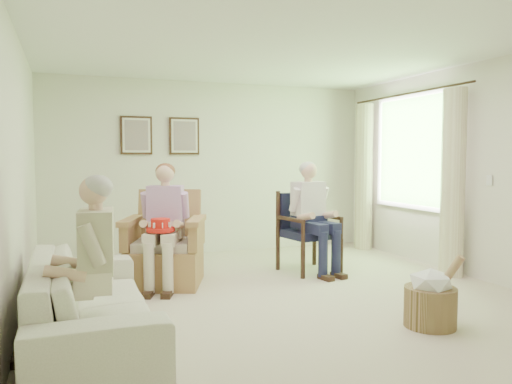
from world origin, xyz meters
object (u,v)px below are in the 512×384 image
person_dark (312,209)px  person_sofa (91,255)px  red_hat (161,226)px  wicker_armchair (164,255)px  hatbox (431,298)px  wood_armchair (306,228)px  sofa (91,300)px  person_wicker (166,216)px

person_dark → person_sofa: 3.30m
person_sofa → red_hat: person_sofa is taller
wicker_armchair → hatbox: bearing=-29.1°
wood_armchair → hatbox: wood_armchair is taller
wicker_armchair → person_sofa: bearing=-93.1°
sofa → hatbox: size_ratio=3.51×
wood_armchair → red_hat: bearing=-178.2°
wood_armchair → person_dark: person_dark is taller
wood_armchair → red_hat: (-1.95, -0.40, 0.17)m
wood_armchair → person_wicker: (-1.86, -0.21, 0.26)m
wicker_armchair → person_sofa: person_sofa is taller
red_hat → hatbox: bearing=-44.6°
wood_armchair → sofa: wood_armchair is taller
hatbox → red_hat: bearing=135.4°
person_dark → red_hat: person_dark is taller
sofa → person_dark: size_ratio=1.66×
wicker_armchair → person_wicker: (-0.00, -0.14, 0.46)m
person_dark → person_sofa: (-2.74, -1.84, -0.06)m
person_wicker → hatbox: size_ratio=2.10×
person_sofa → wood_armchair: bearing=132.1°
wicker_armchair → person_wicker: size_ratio=0.79×
wood_armchair → sofa: size_ratio=0.44×
wicker_armchair → red_hat: size_ratio=3.54×
sofa → person_dark: bearing=-61.2°
person_wicker → red_hat: (-0.09, -0.19, -0.09)m
sofa → person_sofa: (-0.00, -0.33, 0.42)m
wicker_armchair → wood_armchair: wicker_armchair is taller
person_wicker → red_hat: person_wicker is taller
person_sofa → hatbox: (2.76, -0.35, -0.50)m
wicker_armchair → hatbox: wicker_armchair is taller
sofa → person_sofa: size_ratio=1.75×
person_dark → sofa: bearing=-160.9°
person_wicker → red_hat: size_ratio=4.49×
red_hat → wicker_armchair: bearing=73.9°
person_sofa → hatbox: bearing=88.7°
wood_armchair → red_hat: 2.00m
person_dark → wood_armchair: bearing=80.3°
wicker_armchair → hatbox: 2.96m
wood_armchair → person_dark: (0.00, -0.17, 0.27)m
wicker_armchair → sofa: 1.83m
wood_armchair → red_hat: wood_armchair is taller
wood_armchair → person_dark: size_ratio=0.72×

